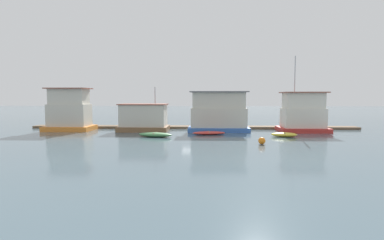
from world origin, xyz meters
TOP-DOWN VIEW (x-y plane):
  - ground_plane at (0.00, 0.00)m, footprint 200.00×200.00m
  - dock_walkway at (0.00, 2.97)m, footprint 42.40×1.99m
  - houseboat_orange at (-15.12, -0.27)m, footprint 5.59×3.77m
  - houseboat_brown at (-5.93, -0.16)m, footprint 5.96×3.91m
  - houseboat_blue at (3.17, -0.39)m, footprint 7.25×3.27m
  - houseboat_red at (13.19, -0.22)m, footprint 5.60×3.96m
  - dinghy_green at (-3.61, -5.77)m, footprint 3.80×1.97m
  - dinghy_red at (1.97, -3.55)m, footprint 3.78×1.86m
  - dinghy_yellow at (9.75, -5.10)m, footprint 2.76×1.58m
  - mooring_post_far_right at (1.38, 1.72)m, footprint 0.32×0.32m
  - mooring_post_near_left at (11.89, 1.72)m, footprint 0.26×0.26m
  - mooring_post_centre at (-7.95, 1.72)m, footprint 0.28×0.28m
  - buoy_orange at (6.50, -10.22)m, footprint 0.62×0.62m

SIDE VIEW (x-z plane):
  - ground_plane at x=0.00m, z-range 0.00..0.00m
  - dock_walkway at x=0.00m, z-range 0.00..0.30m
  - dinghy_red at x=1.97m, z-range 0.00..0.36m
  - dinghy_yellow at x=9.75m, z-range 0.00..0.46m
  - dinghy_green at x=-3.61m, z-range 0.00..0.47m
  - buoy_orange at x=6.50m, z-range 0.00..0.62m
  - mooring_post_centre at x=-7.95m, z-range 0.00..1.25m
  - mooring_post_near_left at x=11.89m, z-range 0.00..1.58m
  - mooring_post_far_right at x=1.38m, z-range 0.00..1.61m
  - houseboat_brown at x=-5.93m, z-range -1.08..4.26m
  - houseboat_red at x=13.19m, z-range -2.32..6.63m
  - houseboat_blue at x=3.17m, z-range -0.19..4.61m
  - houseboat_orange at x=-15.12m, z-range -0.27..4.95m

